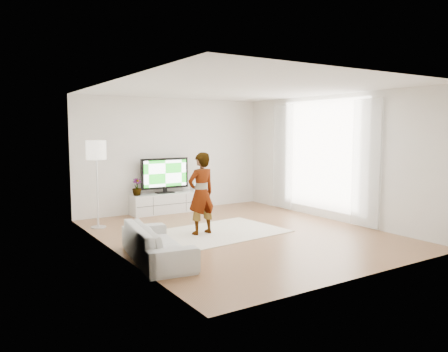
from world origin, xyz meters
TOP-DOWN VIEW (x-y plane):
  - floor at (0.00, 0.00)m, footprint 6.00×6.00m
  - ceiling at (0.00, 0.00)m, footprint 6.00×6.00m
  - wall_left at (-2.50, 0.00)m, footprint 0.02×6.00m
  - wall_right at (2.50, 0.00)m, footprint 0.02×6.00m
  - wall_back at (0.00, 3.00)m, footprint 5.00×0.02m
  - wall_front at (0.00, -3.00)m, footprint 5.00×0.02m
  - window at (2.48, 0.30)m, footprint 0.01×2.60m
  - curtain_near at (2.40, -1.00)m, footprint 0.04×0.70m
  - curtain_far at (2.40, 1.60)m, footprint 0.04×0.70m
  - media_console at (-0.31, 2.76)m, footprint 1.73×0.49m
  - television at (-0.31, 2.79)m, footprint 1.23×0.24m
  - game_console at (0.44, 2.76)m, footprint 0.07×0.17m
  - potted_plant at (-1.05, 2.77)m, footprint 0.23×0.23m
  - rug at (-0.28, 0.31)m, footprint 2.57×1.96m
  - player at (-0.69, 0.35)m, footprint 0.61×0.44m
  - sofa at (-2.09, -0.74)m, footprint 1.01×1.97m
  - floor_lamp at (-2.20, 2.01)m, footprint 0.40×0.40m

SIDE VIEW (x-z plane):
  - floor at x=0.00m, z-range 0.00..0.00m
  - rug at x=-0.28m, z-range 0.00..0.01m
  - media_console at x=-0.31m, z-range 0.00..0.49m
  - sofa at x=-2.09m, z-range 0.00..0.55m
  - game_console at x=0.44m, z-range 0.49..0.72m
  - potted_plant at x=-1.05m, z-range 0.49..0.89m
  - player at x=-0.69m, z-range 0.01..1.60m
  - television at x=-0.31m, z-range 0.52..1.38m
  - curtain_near at x=2.40m, z-range 0.05..2.65m
  - curtain_far at x=2.40m, z-range 0.05..2.65m
  - wall_left at x=-2.50m, z-range 0.00..2.80m
  - wall_right at x=2.50m, z-range 0.00..2.80m
  - wall_back at x=0.00m, z-range 0.00..2.80m
  - wall_front at x=0.00m, z-range 0.00..2.80m
  - window at x=2.48m, z-range 0.20..2.70m
  - floor_lamp at x=-2.20m, z-range 0.63..2.43m
  - ceiling at x=0.00m, z-range 2.80..2.80m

